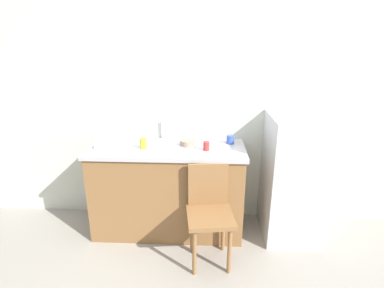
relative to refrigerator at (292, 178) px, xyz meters
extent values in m
plane|color=#9E998E|center=(-0.97, -0.63, -0.63)|extent=(8.00, 8.00, 0.00)
cube|color=silver|center=(-0.97, 0.37, 0.60)|extent=(4.80, 0.10, 2.45)
cube|color=olive|center=(-1.25, 0.02, -0.18)|extent=(1.50, 0.60, 0.89)
cube|color=#B7B7BC|center=(-1.25, 0.02, 0.28)|extent=(1.54, 0.64, 0.04)
cylinder|color=#B7B7BC|center=(-1.30, 0.27, 0.41)|extent=(0.02, 0.02, 0.22)
cube|color=silver|center=(0.00, 0.00, 0.00)|extent=(0.53, 0.63, 1.25)
cylinder|color=olive|center=(-0.95, -0.67, -0.40)|extent=(0.04, 0.04, 0.45)
cylinder|color=olive|center=(-0.65, -0.63, -0.40)|extent=(0.04, 0.04, 0.45)
cylinder|color=olive|center=(-0.99, -0.37, -0.40)|extent=(0.04, 0.04, 0.45)
cylinder|color=olive|center=(-0.69, -0.33, -0.40)|extent=(0.04, 0.04, 0.45)
cube|color=olive|center=(-0.82, -0.50, -0.16)|extent=(0.45, 0.45, 0.04)
cube|color=olive|center=(-0.85, -0.32, 0.06)|extent=(0.36, 0.07, 0.40)
cube|color=white|center=(-1.80, 0.00, 0.32)|extent=(0.28, 0.20, 0.05)
cylinder|color=gray|center=(-1.05, 0.07, 0.33)|extent=(0.15, 0.15, 0.06)
cylinder|color=red|center=(-0.86, -0.06, 0.34)|extent=(0.06, 0.06, 0.09)
cylinder|color=yellow|center=(-1.48, -0.04, 0.35)|extent=(0.07, 0.07, 0.11)
cylinder|color=blue|center=(-0.62, 0.15, 0.34)|extent=(0.08, 0.08, 0.09)
camera|label=1|loc=(-0.87, -2.77, 1.28)|focal=28.04mm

